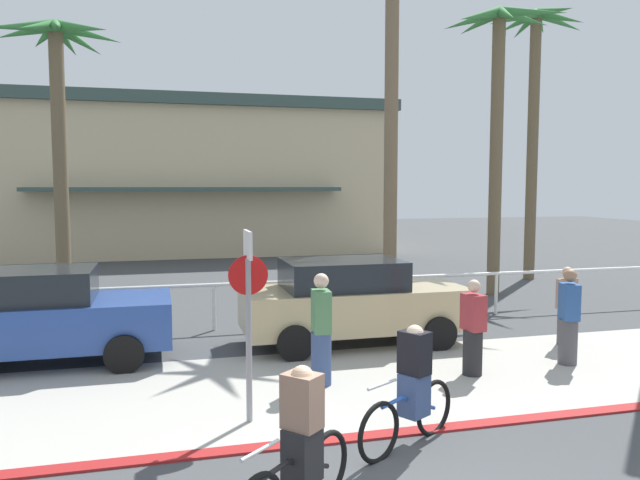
{
  "coord_description": "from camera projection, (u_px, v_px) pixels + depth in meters",
  "views": [
    {
      "loc": [
        -2.29,
        -4.9,
        3.14
      ],
      "look_at": [
        0.58,
        6.0,
        2.15
      ],
      "focal_mm": 34.75,
      "sensor_mm": 36.0,
      "label": 1
    }
  ],
  "objects": [
    {
      "name": "pedestrian_1",
      "position": [
        566.0,
        310.0,
        12.12
      ],
      "size": [
        0.48,
        0.43,
        1.56
      ],
      "color": "#4C4C51",
      "rests_on": "ground"
    },
    {
      "name": "car_tan_2",
      "position": [
        352.0,
        301.0,
        12.24
      ],
      "size": [
        4.4,
        2.02,
        1.69
      ],
      "color": "tan",
      "rests_on": "ground"
    },
    {
      "name": "rail_fence",
      "position": [
        266.0,
        290.0,
        13.69
      ],
      "size": [
        20.64,
        0.08,
        1.04
      ],
      "color": "white",
      "rests_on": "ground"
    },
    {
      "name": "pedestrian_2",
      "position": [
        569.0,
        321.0,
        10.79
      ],
      "size": [
        0.4,
        0.46,
        1.7
      ],
      "color": "#4C4C51",
      "rests_on": "ground"
    },
    {
      "name": "car_blue_1",
      "position": [
        38.0,
        316.0,
        10.81
      ],
      "size": [
        4.4,
        2.02,
        1.69
      ],
      "color": "#284793",
      "rests_on": "ground"
    },
    {
      "name": "sidewalk_strip",
      "position": [
        313.0,
        388.0,
        9.62
      ],
      "size": [
        44.0,
        4.0,
        0.02
      ],
      "primitive_type": "cube",
      "color": "#ADAAA0",
      "rests_on": "ground"
    },
    {
      "name": "curb_paint",
      "position": [
        353.0,
        438.0,
        7.69
      ],
      "size": [
        44.0,
        0.24,
        0.03
      ],
      "primitive_type": "cube",
      "color": "maroon",
      "rests_on": "ground"
    },
    {
      "name": "building_backdrop",
      "position": [
        182.0,
        178.0,
        31.8
      ],
      "size": [
        19.05,
        13.05,
        7.05
      ],
      "color": "beige",
      "rests_on": "ground"
    },
    {
      "name": "stop_sign_bike_lane",
      "position": [
        248.0,
        298.0,
        8.07
      ],
      "size": [
        0.52,
        0.56,
        2.56
      ],
      "color": "gray",
      "rests_on": "ground"
    },
    {
      "name": "palm_tree_2",
      "position": [
        58.0,
        87.0,
        15.59
      ],
      "size": [
        3.29,
        2.99,
        7.28
      ],
      "color": "brown",
      "rests_on": "ground"
    },
    {
      "name": "pedestrian_0",
      "position": [
        473.0,
        332.0,
        10.18
      ],
      "size": [
        0.36,
        0.43,
        1.61
      ],
      "color": "#232326",
      "rests_on": "ground"
    },
    {
      "name": "palm_tree_5",
      "position": [
        535.0,
        80.0,
        20.27
      ],
      "size": [
        3.53,
        3.29,
        8.9
      ],
      "color": "brown",
      "rests_on": "ground"
    },
    {
      "name": "palm_tree_3",
      "position": [
        392.0,
        35.0,
        16.0
      ],
      "size": [
        2.92,
        3.48,
        9.53
      ],
      "color": "#756047",
      "rests_on": "ground"
    },
    {
      "name": "ground_plane",
      "position": [
        256.0,
        314.0,
        15.2
      ],
      "size": [
        80.0,
        80.0,
        0.0
      ],
      "primitive_type": "plane",
      "color": "#424447"
    },
    {
      "name": "cyclist_blue_0",
      "position": [
        412.0,
        389.0,
        7.47
      ],
      "size": [
        1.59,
        0.98,
        1.5
      ],
      "color": "black",
      "rests_on": "ground"
    },
    {
      "name": "cyclist_black_1",
      "position": [
        299.0,
        448.0,
        5.79
      ],
      "size": [
        1.4,
        1.25,
        1.5
      ],
      "color": "black",
      "rests_on": "ground"
    },
    {
      "name": "palm_tree_4",
      "position": [
        498.0,
        84.0,
        17.42
      ],
      "size": [
        3.3,
        3.23,
        8.13
      ],
      "color": "brown",
      "rests_on": "ground"
    },
    {
      "name": "pedestrian_3",
      "position": [
        321.0,
        334.0,
        9.66
      ],
      "size": [
        0.34,
        0.42,
        1.79
      ],
      "color": "#384C7A",
      "rests_on": "ground"
    }
  ]
}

